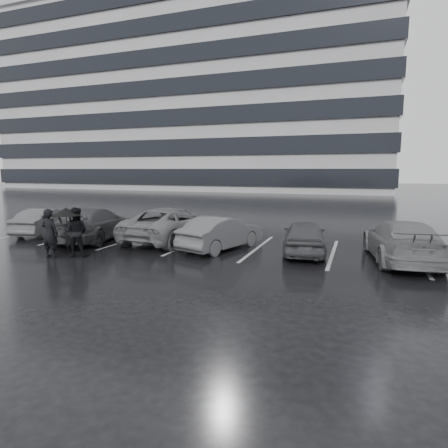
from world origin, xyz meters
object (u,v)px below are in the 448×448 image
at_px(pedestrian_right, 76,232).
at_px(car_west_b, 171,224).
at_px(car_west_a, 222,233).
at_px(car_east, 402,241).
at_px(pedestrian_left, 50,233).
at_px(car_west_c, 94,224).
at_px(car_west_d, 47,221).
at_px(car_main, 304,237).

bearing_deg(pedestrian_right, car_west_b, -134.11).
distance_m(car_west_a, car_west_b, 2.74).
xyz_separation_m(car_east, pedestrian_right, (-10.60, -3.02, 0.17)).
xyz_separation_m(car_west_b, pedestrian_left, (-2.44, -4.12, 0.13)).
height_order(car_west_a, car_east, car_east).
bearing_deg(car_west_c, car_east, 169.67).
xyz_separation_m(car_west_c, pedestrian_right, (1.42, -2.70, 0.16)).
height_order(car_west_b, car_west_c, car_west_b).
bearing_deg(car_west_a, car_west_b, -0.13).
relative_size(car_west_c, pedestrian_left, 2.83).
relative_size(car_west_b, pedestrian_right, 2.98).
height_order(car_west_a, pedestrian_left, pedestrian_left).
distance_m(car_west_d, pedestrian_right, 5.43).
height_order(car_west_c, pedestrian_right, pedestrian_right).
distance_m(car_west_c, car_west_d, 3.06).
bearing_deg(car_west_c, pedestrian_right, 105.83).
xyz_separation_m(car_west_c, pedestrian_left, (0.73, -3.17, 0.15)).
distance_m(car_west_a, car_east, 6.24).
relative_size(car_west_d, car_east, 0.78).
xyz_separation_m(car_main, car_west_a, (-3.06, -0.29, 0.01)).
bearing_deg(car_west_a, car_west_d, 15.79).
xyz_separation_m(car_main, car_west_d, (-11.87, 0.00, -0.01)).
bearing_deg(car_west_b, car_main, 176.23).
bearing_deg(car_main, car_west_c, -5.76).
xyz_separation_m(car_west_b, pedestrian_right, (-1.75, -3.66, 0.15)).
xyz_separation_m(car_main, pedestrian_right, (-7.43, -3.11, 0.24)).
distance_m(car_main, car_west_c, 8.85).
bearing_deg(car_west_b, pedestrian_right, 66.18).
height_order(car_west_a, car_west_d, car_west_a).
height_order(pedestrian_left, pedestrian_right, pedestrian_right).
relative_size(car_east, pedestrian_right, 2.75).
bearing_deg(car_west_d, car_west_a, 165.86).
bearing_deg(car_main, car_west_b, -13.92).
distance_m(car_main, car_east, 3.17).
relative_size(car_west_b, pedestrian_left, 3.02).
height_order(car_main, car_west_b, car_west_b).
distance_m(car_main, pedestrian_left, 8.87).
bearing_deg(pedestrian_right, car_west_d, -53.48).
distance_m(car_west_a, pedestrian_left, 6.03).
xyz_separation_m(car_west_d, car_east, (15.04, -0.09, 0.08)).
bearing_deg(car_west_b, car_west_d, 6.83).
distance_m(car_west_d, car_east, 15.04).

